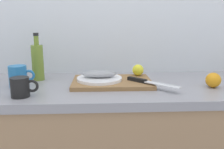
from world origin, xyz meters
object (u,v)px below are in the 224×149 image
Objects in this scene: fish_fillet at (99,74)px; coffee_mug_1 at (18,76)px; coffee_mug_0 at (21,87)px; olive_oil_bottle at (38,61)px; white_plate at (99,79)px; lemon_0 at (138,70)px; chef_knife at (146,81)px; cutting_board at (112,82)px; orange_0 at (213,80)px.

coffee_mug_1 is (-0.40, -0.04, 0.00)m from fish_fillet.
olive_oil_bottle is at bearing 90.20° from coffee_mug_0.
lemon_0 is at bearing 24.66° from white_plate.
coffee_mug_1 is (-0.06, 0.16, 0.01)m from coffee_mug_0.
cutting_board is at bearing -159.37° from chef_knife.
olive_oil_bottle is at bearing 162.63° from fish_fillet.
chef_knife is 0.33m from orange_0.
cutting_board is at bearing 4.53° from coffee_mug_1.
coffee_mug_0 reaches higher than fish_fillet.
fish_fillet reaches higher than white_plate.
olive_oil_bottle is 2.17× the size of coffee_mug_0.
coffee_mug_1 is at bearing -138.53° from chef_knife.
orange_0 reaches higher than white_plate.
coffee_mug_0 is at bearing -122.65° from chef_knife.
orange_0 is (0.56, -0.10, 0.01)m from white_plate.
white_plate is 0.36m from olive_oil_bottle.
coffee_mug_0 is (-0.57, -0.13, 0.01)m from chef_knife.
white_plate is 0.40m from coffee_mug_1.
coffee_mug_0 is 0.94× the size of coffee_mug_1.
white_plate is 1.85× the size of coffee_mug_1.
cutting_board is 0.50m from orange_0.
coffee_mug_0 reaches higher than chef_knife.
cutting_board is at bearing -14.99° from olive_oil_bottle.
orange_0 is at bearing 6.76° from coffee_mug_0.
white_plate is at bearing 170.33° from orange_0.
chef_knife is (0.23, -0.08, -0.02)m from fish_fillet.
coffee_mug_1 is (-0.62, -0.14, 0.00)m from lemon_0.
coffee_mug_1 is (-0.47, -0.04, 0.04)m from cutting_board.
cutting_board is 1.81× the size of chef_knife.
coffee_mug_0 is (-0.34, -0.20, 0.02)m from white_plate.
olive_oil_bottle is 0.92m from orange_0.
fish_fillet is 1.39× the size of coffee_mug_1.
olive_oil_bottle is 2.05× the size of coffee_mug_1.
olive_oil_bottle reaches higher than orange_0.
lemon_0 is 0.53× the size of coffee_mug_0.
chef_knife reaches higher than cutting_board.
coffee_mug_1 is at bearing -174.41° from white_plate.
coffee_mug_1 is at bearing 110.83° from coffee_mug_0.
fish_fillet is 0.36m from olive_oil_bottle.
coffee_mug_0 is (-0.56, -0.30, -0.01)m from lemon_0.
fish_fillet is 0.24m from lemon_0.
orange_0 is (0.34, -0.20, -0.01)m from lemon_0.
fish_fillet is at bearing -155.34° from lemon_0.
chef_knife is at bearing -86.08° from lemon_0.
chef_knife is 1.78× the size of coffee_mug_1.
lemon_0 is (0.22, 0.10, 0.02)m from white_plate.
chef_knife is 0.63m from coffee_mug_1.
white_plate is at bearing -153.48° from chef_knife.
orange_0 reaches higher than fish_fillet.
cutting_board is 3.41× the size of coffee_mug_0.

